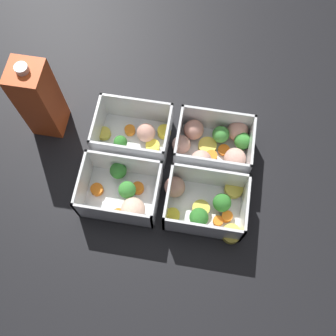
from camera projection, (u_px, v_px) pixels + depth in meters
ground_plane at (168, 173)px, 0.82m from camera, size 4.00×4.00×0.00m
container_near_left at (123, 193)px, 0.77m from camera, size 0.15×0.12×0.08m
container_near_right at (204, 204)px, 0.77m from camera, size 0.18×0.14×0.08m
container_far_left at (134, 135)px, 0.82m from camera, size 0.17×0.12×0.08m
container_far_right at (215, 144)px, 0.81m from camera, size 0.16×0.14×0.08m
juice_carton at (39, 99)px, 0.77m from camera, size 0.07×0.07×0.20m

